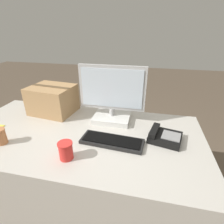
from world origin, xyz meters
TOP-DOWN VIEW (x-y plane):
  - ground_plane at (0.00, 0.00)m, footprint 12.00×12.00m
  - office_desk at (0.00, 0.00)m, footprint 1.80×0.90m
  - monitor at (0.20, 0.25)m, footprint 0.52×0.25m
  - keyboard at (0.27, -0.07)m, footprint 0.43×0.18m
  - desk_phone at (0.61, 0.04)m, footprint 0.25×0.23m
  - paper_cup_left at (-0.45, -0.23)m, footprint 0.07×0.07m
  - paper_cup_right at (0.04, -0.27)m, footprint 0.09×0.09m
  - cardboard_box at (-0.35, 0.28)m, footprint 0.40×0.34m

SIDE VIEW (x-z plane):
  - ground_plane at x=0.00m, z-range 0.00..0.00m
  - office_desk at x=0.00m, z-range 0.00..0.75m
  - keyboard at x=0.27m, z-range 0.75..0.78m
  - desk_phone at x=0.61m, z-range 0.74..0.81m
  - paper_cup_left at x=-0.45m, z-range 0.75..0.86m
  - paper_cup_right at x=0.04m, z-range 0.75..0.86m
  - cardboard_box at x=-0.35m, z-range 0.75..0.99m
  - monitor at x=0.20m, z-range 0.71..1.16m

